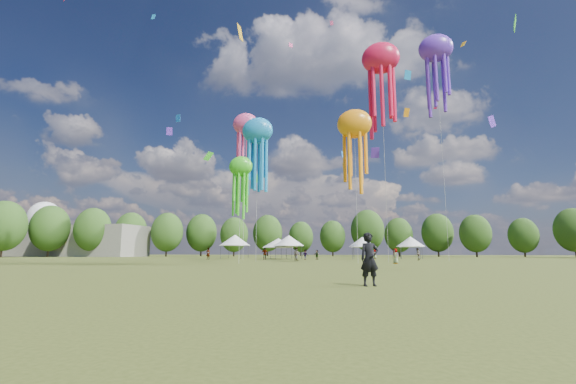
# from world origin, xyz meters

# --- Properties ---
(ground) EXTENTS (300.00, 300.00, 0.00)m
(ground) POSITION_xyz_m (0.00, 0.00, 0.00)
(ground) COLOR #384416
(ground) RESTS_ON ground
(observer_main) EXTENTS (0.82, 0.71, 1.90)m
(observer_main) POSITION_xyz_m (9.16, -0.56, 0.95)
(observer_main) COLOR black
(observer_main) RESTS_ON ground
(spectator_near) EXTENTS (1.12, 1.08, 1.82)m
(spectator_near) POSITION_xyz_m (-2.15, 37.37, 0.91)
(spectator_near) COLOR gray
(spectator_near) RESTS_ON ground
(spectators_far) EXTENTS (32.96, 31.02, 1.91)m
(spectators_far) POSITION_xyz_m (0.63, 44.91, 0.85)
(spectators_far) COLOR gray
(spectators_far) RESTS_ON ground
(festival_tents) EXTENTS (36.97, 9.27, 4.44)m
(festival_tents) POSITION_xyz_m (-4.70, 53.17, 3.08)
(festival_tents) COLOR #47474C
(festival_tents) RESTS_ON ground
(show_kites) EXTENTS (32.99, 18.87, 32.02)m
(show_kites) POSITION_xyz_m (4.89, 34.63, 20.49)
(show_kites) COLOR #1884CC
(show_kites) RESTS_ON ground
(small_kites) EXTENTS (76.83, 54.24, 46.17)m
(small_kites) POSITION_xyz_m (-0.30, 41.24, 30.21)
(small_kites) COLOR #1884CC
(small_kites) RESTS_ON ground
(treeline) EXTENTS (201.57, 95.24, 13.43)m
(treeline) POSITION_xyz_m (-3.87, 62.51, 6.54)
(treeline) COLOR #38281C
(treeline) RESTS_ON ground
(hangar) EXTENTS (40.00, 12.00, 8.00)m
(hangar) POSITION_xyz_m (-72.00, 72.00, 4.00)
(hangar) COLOR gray
(hangar) RESTS_ON ground
(radome) EXTENTS (9.00, 9.00, 16.00)m
(radome) POSITION_xyz_m (-88.00, 78.00, 9.99)
(radome) COLOR white
(radome) RESTS_ON ground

